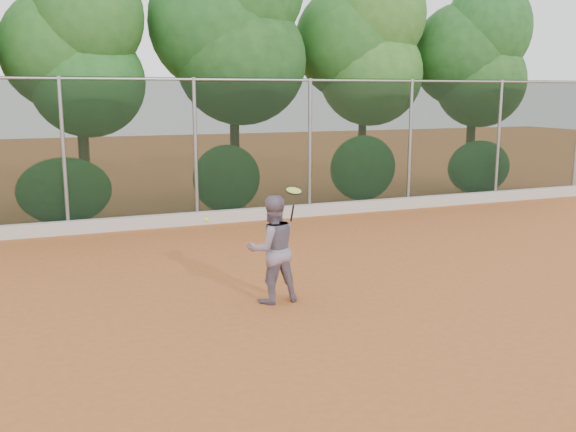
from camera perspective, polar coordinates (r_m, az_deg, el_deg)
name	(u,v)px	position (r m, az deg, el deg)	size (l,w,h in m)	color
ground	(313,312)	(9.46, 2.27, -8.54)	(80.00, 80.00, 0.00)	#A35626
concrete_curb	(199,218)	(15.68, -7.91, -0.20)	(24.00, 0.20, 0.30)	beige
tennis_player	(272,249)	(9.69, -1.41, -2.95)	(0.80, 0.62, 1.65)	slate
chainlink_fence	(195,147)	(15.62, -8.23, 6.08)	(24.09, 0.09, 3.50)	black
foliage_backdrop	(154,43)	(17.44, -11.86, 14.83)	(23.70, 3.63, 7.55)	#3F2A18
tennis_racket	(294,193)	(9.45, 0.51, 2.04)	(0.29, 0.28, 0.54)	black
tennis_ball_in_flight	(206,220)	(9.28, -7.27, -0.34)	(0.07, 0.07, 0.07)	#DAF437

